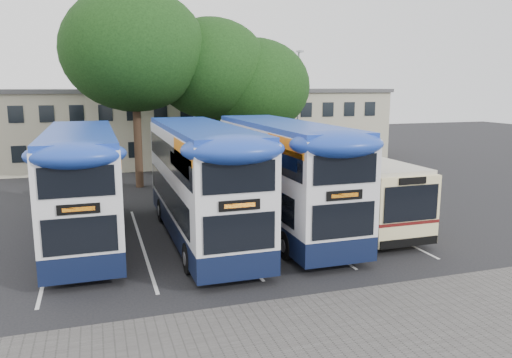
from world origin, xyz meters
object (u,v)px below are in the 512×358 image
at_px(tree_right, 254,87).
at_px(bus_single, 343,183).
at_px(bus_dd_right, 282,171).
at_px(bus_dd_left, 82,181).
at_px(lamp_post, 298,104).
at_px(tree_left, 134,50).
at_px(bus_dd_mid, 201,177).
at_px(tree_mid, 211,69).

distance_m(tree_right, bus_single, 13.29).
relative_size(bus_dd_right, bus_single, 1.09).
bearing_deg(tree_right, bus_dd_left, -133.00).
bearing_deg(bus_dd_right, bus_dd_left, 173.54).
distance_m(lamp_post, bus_dd_right, 16.57).
xyz_separation_m(tree_left, bus_single, (8.73, -11.21, -6.81)).
bearing_deg(bus_dd_right, tree_right, 77.61).
bearing_deg(bus_single, bus_dd_mid, -172.30).
xyz_separation_m(lamp_post, tree_left, (-12.24, -2.94, 3.54)).
bearing_deg(bus_dd_right, tree_mid, 91.03).
relative_size(tree_mid, bus_dd_left, 0.97).
height_order(tree_mid, bus_dd_mid, tree_mid).
distance_m(tree_left, bus_dd_left, 12.91).
distance_m(lamp_post, tree_right, 4.60).
distance_m(tree_left, bus_dd_right, 14.31).
height_order(lamp_post, bus_dd_left, lamp_post).
bearing_deg(lamp_post, bus_dd_left, -138.06).
bearing_deg(lamp_post, tree_mid, -164.64).
distance_m(bus_dd_left, bus_dd_right, 8.54).
xyz_separation_m(tree_mid, bus_dd_left, (-8.25, -11.91, -4.99)).
relative_size(lamp_post, tree_left, 0.73).
distance_m(lamp_post, tree_left, 13.08).
height_order(tree_right, bus_dd_mid, tree_right).
bearing_deg(tree_left, bus_single, -52.09).
height_order(tree_left, tree_mid, tree_left).
distance_m(bus_dd_left, bus_single, 11.97).
xyz_separation_m(tree_right, bus_dd_mid, (-6.64, -13.44, -3.72)).
height_order(tree_right, bus_single, tree_right).
relative_size(tree_left, bus_dd_right, 1.06).
bearing_deg(bus_dd_left, tree_mid, 55.27).
distance_m(tree_mid, bus_dd_right, 13.77).
bearing_deg(bus_dd_right, bus_dd_mid, -175.73).
xyz_separation_m(bus_dd_left, bus_dd_mid, (4.73, -1.24, 0.09)).
relative_size(tree_mid, tree_right, 1.12).
distance_m(lamp_post, bus_single, 14.94).
bearing_deg(tree_right, bus_dd_mid, -116.31).
height_order(tree_mid, tree_right, tree_mid).
height_order(lamp_post, tree_left, tree_left).
height_order(lamp_post, bus_single, lamp_post).
xyz_separation_m(tree_mid, tree_right, (3.12, 0.29, -1.18)).
relative_size(tree_mid, bus_single, 1.02).
bearing_deg(bus_single, bus_dd_left, 178.72).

